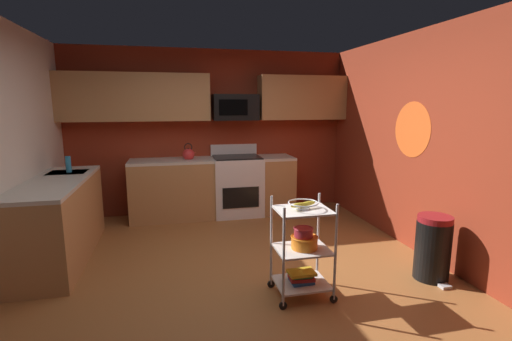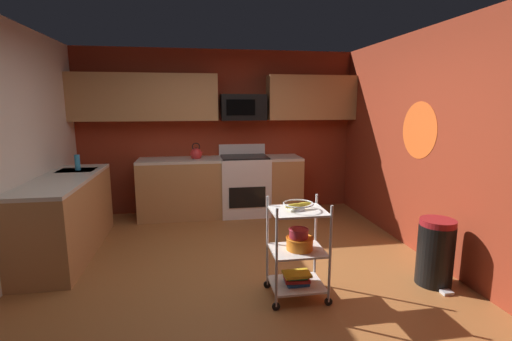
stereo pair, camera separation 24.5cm
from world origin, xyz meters
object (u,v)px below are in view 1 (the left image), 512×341
Objects in this scene: book_stack at (301,277)px; trash_can at (433,248)px; fruit_bowl at (303,204)px; mixing_bowl_large at (304,242)px; mixing_bowl_small at (304,232)px; kettle at (189,154)px; rolling_cart at (302,249)px; oven_range at (237,185)px; microwave at (235,107)px; dish_soap_bottle at (68,164)px.

trash_can is (1.40, 0.02, 0.15)m from book_stack.
fruit_bowl reaches higher than mixing_bowl_large.
kettle reaches higher than mixing_bowl_small.
rolling_cart is 3.36× the size of fruit_bowl.
rolling_cart is 2.85m from kettle.
kettle reaches higher than mixing_bowl_large.
oven_range is 4.04× the size of fruit_bowl.
fruit_bowl is 1.49× the size of mixing_bowl_small.
mixing_bowl_large is at bearing 0.00° from rolling_cart.
trash_can is at bearing 0.74° from mixing_bowl_large.
microwave reaches higher than fruit_bowl.
rolling_cart is 4.57× the size of dish_soap_bottle.
fruit_bowl is at bearing -87.27° from oven_range.
dish_soap_bottle is (-2.25, -0.77, 0.54)m from oven_range.
oven_range is 3.06m from trash_can.
microwave is 3.01m from mixing_bowl_large.
kettle reaches higher than oven_range.
mixing_bowl_small is 2.83m from kettle.
microwave reaches higher than mixing_bowl_large.
fruit_bowl is (0.13, -2.77, -0.82)m from microwave.
fruit_bowl reaches higher than trash_can.
kettle reaches higher than fruit_bowl.
book_stack is at bearing -87.37° from microwave.
microwave reaches higher than dish_soap_bottle.
microwave is 1.06× the size of trash_can.
book_stack is 0.38× the size of trash_can.
rolling_cart reaches higher than mixing_bowl_small.
mixing_bowl_large is at bearing -86.94° from microwave.
mixing_bowl_large is 0.10m from mixing_bowl_small.
dish_soap_bottle is (-2.37, 1.89, 0.14)m from fruit_bowl.
kettle is 1.32× the size of dish_soap_bottle.
mixing_bowl_large reaches higher than book_stack.
rolling_cart is at bearing 63.43° from book_stack.
fruit_bowl is 0.26m from mixing_bowl_small.
dish_soap_bottle reaches higher than mixing_bowl_large.
rolling_cart is 3.67× the size of book_stack.
fruit_bowl is at bearing 135.00° from book_stack.
kettle is (-0.88, 2.66, 0.54)m from rolling_cart.
mixing_bowl_small is at bearing -38.85° from fruit_bowl.
trash_can is at bearing 0.98° from mixing_bowl_small.
dish_soap_bottle is at bearing 153.67° from trash_can.
dish_soap_bottle is at bearing -152.79° from kettle.
oven_range is at bearing 0.30° from kettle.
dish_soap_bottle is at bearing 141.51° from mixing_bowl_small.
microwave is 2.89m from fruit_bowl.
kettle is at bearing 108.23° from fruit_bowl.
dish_soap_bottle is at bearing 141.75° from mixing_bowl_large.
oven_range is 2.68m from book_stack.
book_stack is at bearing -45.00° from fruit_bowl.
kettle is (-0.90, 2.66, 0.48)m from mixing_bowl_large.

